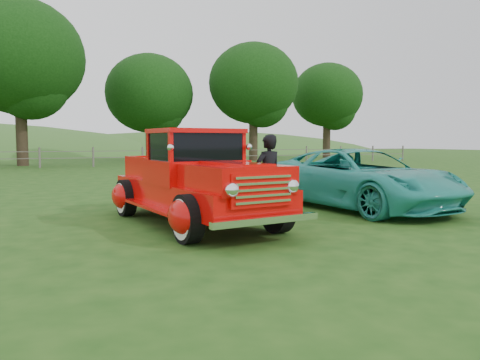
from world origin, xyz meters
name	(u,v)px	position (x,y,z in m)	size (l,w,h in m)	color
ground	(220,229)	(0.00, 0.00, 0.00)	(140.00, 140.00, 0.00)	#1B4612
distant_hills	(33,188)	(-4.08, 59.46, -4.55)	(116.00, 60.00, 18.00)	#386023
fence_line	(93,157)	(0.00, 22.00, 0.60)	(48.00, 0.12, 1.20)	#655E55
tree_near_west	(19,57)	(-4.00, 25.00, 6.80)	(8.00, 8.00, 10.42)	black
tree_near_east	(149,94)	(5.00, 29.00, 5.25)	(6.80, 6.80, 8.33)	black
tree_mid_east	(253,84)	(13.00, 27.00, 6.17)	(7.20, 7.20, 9.44)	black
tree_far_east	(327,95)	(22.00, 30.00, 5.86)	(6.60, 6.60, 8.86)	black
red_pickup	(194,182)	(-0.25, 0.70, 0.80)	(2.71, 5.17, 1.78)	black
teal_sedan	(360,179)	(3.88, 1.15, 0.69)	(2.29, 4.97, 1.38)	teal
man	(268,176)	(1.33, 0.79, 0.85)	(0.62, 0.41, 1.69)	black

